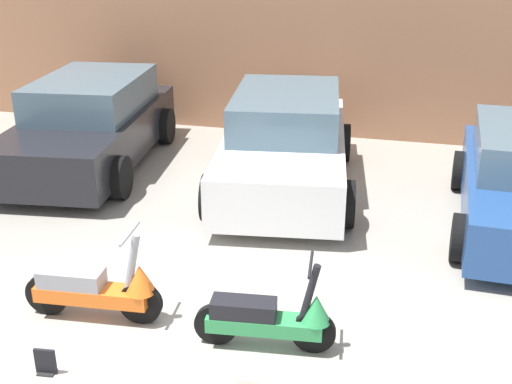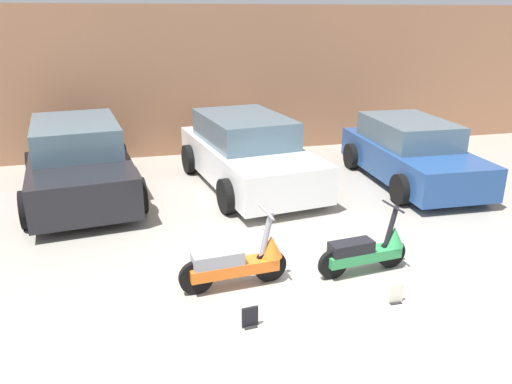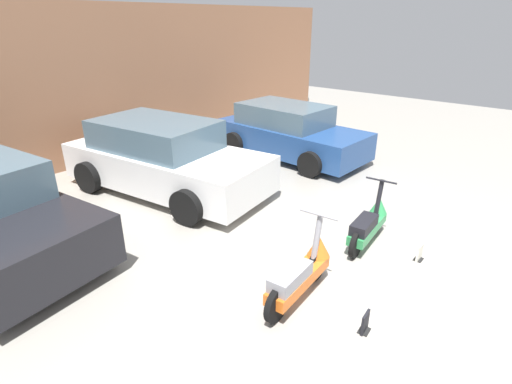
# 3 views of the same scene
# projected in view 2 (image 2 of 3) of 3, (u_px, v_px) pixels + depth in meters

# --- Properties ---
(ground_plane) EXTENTS (28.00, 28.00, 0.00)m
(ground_plane) POSITION_uv_depth(u_px,v_px,m) (327.00, 299.00, 6.50)
(ground_plane) COLOR #9E998E
(wall_back) EXTENTS (19.60, 0.12, 3.74)m
(wall_back) POSITION_uv_depth(u_px,v_px,m) (219.00, 81.00, 12.84)
(wall_back) COLOR #9E6B4C
(wall_back) RESTS_ON ground_plane
(scooter_front_left) EXTENTS (1.50, 0.54, 1.05)m
(scooter_front_left) POSITION_uv_depth(u_px,v_px,m) (238.00, 261.00, 6.69)
(scooter_front_left) COLOR black
(scooter_front_left) RESTS_ON ground_plane
(scooter_front_right) EXTENTS (1.39, 0.50, 0.97)m
(scooter_front_right) POSITION_uv_depth(u_px,v_px,m) (367.00, 250.00, 7.07)
(scooter_front_right) COLOR black
(scooter_front_right) RESTS_ON ground_plane
(car_rear_left) EXTENTS (2.52, 4.58, 1.49)m
(car_rear_left) POSITION_uv_depth(u_px,v_px,m) (79.00, 161.00, 10.02)
(car_rear_left) COLOR black
(car_rear_left) RESTS_ON ground_plane
(car_rear_center) EXTENTS (2.54, 4.56, 1.48)m
(car_rear_center) POSITION_uv_depth(u_px,v_px,m) (247.00, 153.00, 10.65)
(car_rear_center) COLOR white
(car_rear_center) RESTS_ON ground_plane
(car_rear_right) EXTENTS (2.05, 4.04, 1.35)m
(car_rear_right) POSITION_uv_depth(u_px,v_px,m) (410.00, 153.00, 10.89)
(car_rear_right) COLOR navy
(car_rear_right) RESTS_ON ground_plane
(placard_near_left_scooter) EXTENTS (0.20, 0.14, 0.26)m
(placard_near_left_scooter) POSITION_uv_depth(u_px,v_px,m) (250.00, 318.00, 5.89)
(placard_near_left_scooter) COLOR black
(placard_near_left_scooter) RESTS_ON ground_plane
(placard_near_right_scooter) EXTENTS (0.20, 0.12, 0.26)m
(placard_near_right_scooter) POSITION_uv_depth(u_px,v_px,m) (395.00, 294.00, 6.38)
(placard_near_right_scooter) COLOR black
(placard_near_right_scooter) RESTS_ON ground_plane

